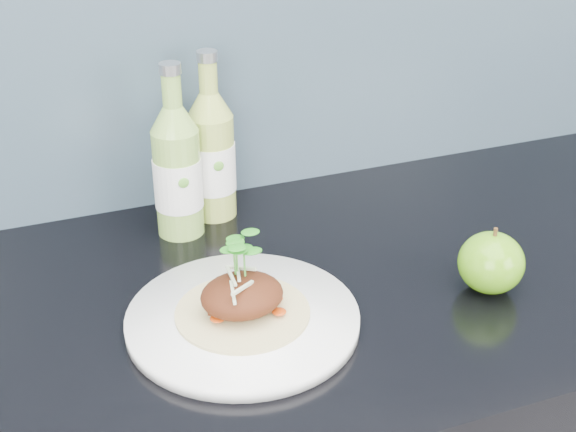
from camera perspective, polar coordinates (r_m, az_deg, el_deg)
name	(u,v)px	position (r m, az deg, el deg)	size (l,w,h in m)	color
dinner_plate	(243,319)	(0.95, -3.23, -7.35)	(0.34, 0.34, 0.02)	white
pork_taco	(242,293)	(0.93, -3.29, -5.50)	(0.16, 0.16, 0.10)	tan
green_apple	(491,263)	(1.02, 14.25, -3.24)	(0.11, 0.11, 0.09)	#40900F
cider_bottle_left	(177,171)	(1.11, -7.87, 3.16)	(0.08, 0.08, 0.25)	#82B149
cider_bottle_right	(212,156)	(1.15, -5.44, 4.30)	(0.09, 0.09, 0.25)	#9CAF48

